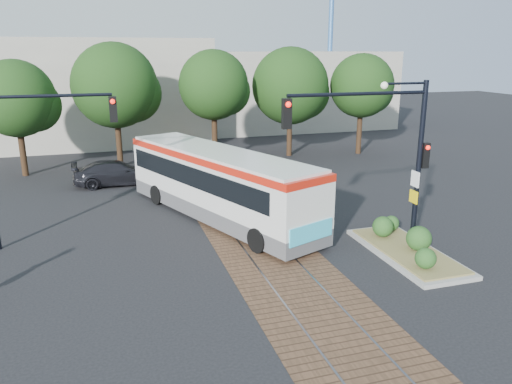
# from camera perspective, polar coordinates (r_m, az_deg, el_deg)

# --- Properties ---
(ground) EXTENTS (120.00, 120.00, 0.00)m
(ground) POSITION_cam_1_polar(r_m,az_deg,el_deg) (17.90, 2.03, -7.74)
(ground) COLOR black
(ground) RESTS_ON ground
(trackbed) EXTENTS (3.60, 40.00, 0.02)m
(trackbed) POSITION_cam_1_polar(r_m,az_deg,el_deg) (21.45, -1.50, -3.61)
(trackbed) COLOR brown
(trackbed) RESTS_ON ground
(tree_row) EXTENTS (26.40, 5.60, 7.67)m
(tree_row) POSITION_cam_1_polar(r_m,az_deg,el_deg) (32.65, -5.54, 11.79)
(tree_row) COLOR #382314
(tree_row) RESTS_ON ground
(warehouses) EXTENTS (40.00, 13.00, 8.00)m
(warehouses) POSITION_cam_1_polar(r_m,az_deg,el_deg) (44.60, -11.08, 11.35)
(warehouses) COLOR #ADA899
(warehouses) RESTS_ON ground
(crane) EXTENTS (8.00, 0.50, 18.00)m
(crane) POSITION_cam_1_polar(r_m,az_deg,el_deg) (54.86, 8.61, 19.68)
(crane) COLOR #3F72B2
(crane) RESTS_ON ground
(city_bus) EXTENTS (6.45, 11.42, 3.04)m
(city_bus) POSITION_cam_1_polar(r_m,az_deg,el_deg) (21.72, -4.36, 1.26)
(city_bus) COLOR #4E4E50
(city_bus) RESTS_ON ground
(traffic_island) EXTENTS (2.20, 5.20, 1.13)m
(traffic_island) POSITION_cam_1_polar(r_m,az_deg,el_deg) (19.10, 16.82, -5.82)
(traffic_island) COLOR gray
(traffic_island) RESTS_ON ground
(signal_pole_main) EXTENTS (5.49, 0.46, 6.00)m
(signal_pole_main) POSITION_cam_1_polar(r_m,az_deg,el_deg) (17.62, 15.05, 5.50)
(signal_pole_main) COLOR black
(signal_pole_main) RESTS_ON ground
(signal_pole_left) EXTENTS (4.99, 0.34, 6.00)m
(signal_pole_left) POSITION_cam_1_polar(r_m,az_deg,el_deg) (19.95, -25.47, 4.81)
(signal_pole_left) COLOR black
(signal_pole_left) RESTS_ON ground
(parked_car) EXTENTS (4.67, 2.04, 1.34)m
(parked_car) POSITION_cam_1_polar(r_m,az_deg,el_deg) (28.48, -15.68, 2.13)
(parked_car) COLOR black
(parked_car) RESTS_ON ground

